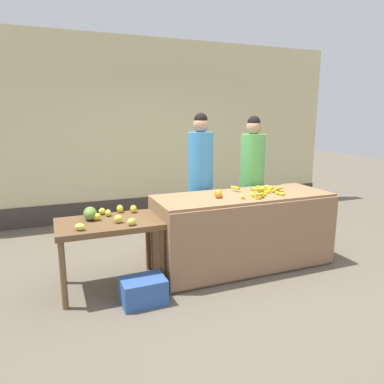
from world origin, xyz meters
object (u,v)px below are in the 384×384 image
at_px(produce_crate, 143,291).
at_px(produce_sack, 161,238).
at_px(vendor_woman_green_shirt, 252,181).
at_px(vendor_woman_blue_shirt, 201,183).

relative_size(produce_crate, produce_sack, 1.00).
bearing_deg(produce_sack, vendor_woman_green_shirt, -5.75).
height_order(vendor_woman_blue_shirt, vendor_woman_green_shirt, vendor_woman_blue_shirt).
xyz_separation_m(produce_crate, produce_sack, (0.56, 1.22, 0.09)).
distance_m(vendor_woman_blue_shirt, produce_sack, 0.92).
bearing_deg(vendor_woman_blue_shirt, vendor_woman_green_shirt, -2.19).
bearing_deg(produce_sack, vendor_woman_blue_shirt, -10.84).
distance_m(vendor_woman_blue_shirt, vendor_woman_green_shirt, 0.79).
height_order(produce_crate, produce_sack, produce_sack).
height_order(vendor_woman_green_shirt, produce_sack, vendor_woman_green_shirt).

